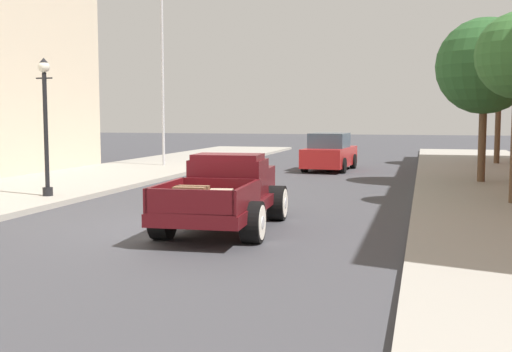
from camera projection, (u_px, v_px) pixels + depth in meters
name	position (u px, v px, depth m)	size (l,w,h in m)	color
ground_plane	(195.00, 227.00, 13.63)	(140.00, 140.00, 0.00)	#3D3D42
hotrod_truck_maroon	(227.00, 192.00, 13.58)	(2.36, 5.01, 1.58)	#510F14
car_background_red	(330.00, 153.00, 27.77)	(2.06, 4.39, 1.65)	#AD1E1E
street_lamp_near	(45.00, 116.00, 17.58)	(0.50, 0.32, 3.85)	black
flagpole	(167.00, 41.00, 28.39)	(1.74, 0.16, 9.16)	#B2B2B7
street_tree_second	(485.00, 66.00, 21.30)	(3.25, 3.25, 5.55)	brown
street_tree_third	(500.00, 60.00, 29.57)	(3.12, 3.12, 6.45)	brown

